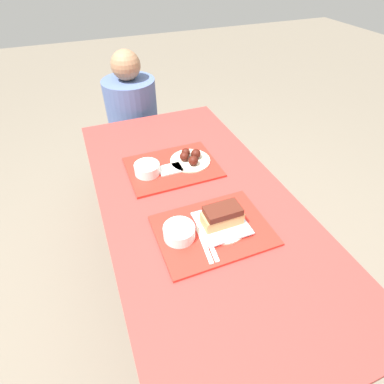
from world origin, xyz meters
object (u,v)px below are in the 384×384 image
(tray_far, at_px, (173,167))
(brisket_sandwich_plate, at_px, (222,219))
(bowl_coleslaw_near, at_px, (179,231))
(person_seated_across, at_px, (132,110))
(tray_near, at_px, (213,230))
(bowl_coleslaw_far, at_px, (147,168))
(wings_plate_far, at_px, (190,158))

(tray_far, xyz_separation_m, brisket_sandwich_plate, (0.05, -0.44, 0.04))
(bowl_coleslaw_near, bearing_deg, person_seated_across, 85.83)
(tray_far, bearing_deg, person_seated_across, 92.10)
(tray_near, distance_m, bowl_coleslaw_far, 0.47)
(brisket_sandwich_plate, xyz_separation_m, person_seated_across, (-0.08, 1.25, -0.10))
(bowl_coleslaw_near, distance_m, person_seated_across, 1.25)
(tray_near, bearing_deg, bowl_coleslaw_near, 174.22)
(tray_near, height_order, tray_far, same)
(brisket_sandwich_plate, distance_m, bowl_coleslaw_far, 0.47)
(bowl_coleslaw_near, bearing_deg, brisket_sandwich_plate, -2.09)
(wings_plate_far, bearing_deg, bowl_coleslaw_near, -115.94)
(tray_near, relative_size, bowl_coleslaw_near, 3.64)
(wings_plate_far, xyz_separation_m, person_seated_across, (-0.13, 0.79, -0.08))
(tray_far, relative_size, bowl_coleslaw_far, 3.64)
(bowl_coleslaw_near, height_order, person_seated_across, person_seated_across)
(brisket_sandwich_plate, bearing_deg, bowl_coleslaw_far, 112.77)
(tray_far, bearing_deg, wings_plate_far, 4.77)
(tray_near, xyz_separation_m, bowl_coleslaw_near, (-0.13, 0.01, 0.03))
(brisket_sandwich_plate, relative_size, wings_plate_far, 1.00)
(tray_near, height_order, brisket_sandwich_plate, brisket_sandwich_plate)
(bowl_coleslaw_near, relative_size, brisket_sandwich_plate, 0.60)
(tray_near, height_order, bowl_coleslaw_near, bowl_coleslaw_near)
(tray_near, xyz_separation_m, wings_plate_far, (0.08, 0.46, 0.03))
(tray_near, relative_size, tray_far, 1.00)
(tray_near, xyz_separation_m, bowl_coleslaw_far, (-0.14, 0.44, 0.03))
(brisket_sandwich_plate, xyz_separation_m, wings_plate_far, (0.04, 0.45, -0.02))
(tray_near, relative_size, bowl_coleslaw_far, 3.64)
(wings_plate_far, height_order, person_seated_across, person_seated_across)
(tray_far, distance_m, person_seated_across, 0.80)
(person_seated_across, bearing_deg, brisket_sandwich_plate, -86.18)
(tray_far, height_order, brisket_sandwich_plate, brisket_sandwich_plate)
(tray_near, relative_size, wings_plate_far, 2.18)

